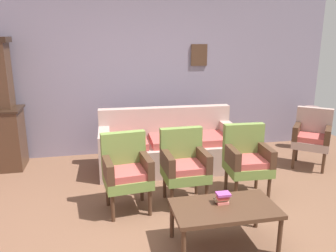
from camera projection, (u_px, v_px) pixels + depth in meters
ground_plane at (183, 231)px, 3.60m from camera, size 7.68×7.68×0.00m
wall_back_with_decor at (146, 74)px, 5.73m from camera, size 6.40×0.09×2.70m
floral_couch at (168, 148)px, 5.19m from camera, size 2.07×0.86×0.90m
armchair_near_couch_end at (126, 169)px, 3.93m from camera, size 0.57×0.55×0.90m
armchair_row_middle at (184, 163)px, 4.11m from camera, size 0.54×0.51×0.90m
armchair_near_cabinet at (247, 158)px, 4.29m from camera, size 0.54×0.52×0.90m
wingback_chair_by_fireplace at (312, 135)px, 5.24m from camera, size 0.71×0.71×0.90m
coffee_table at (224, 211)px, 3.26m from camera, size 1.00×0.56×0.42m
book_stack_on_table at (222, 198)px, 3.30m from camera, size 0.15×0.11×0.11m
floor_vase_by_wall at (310, 128)px, 6.08m from camera, size 0.24×0.24×0.76m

